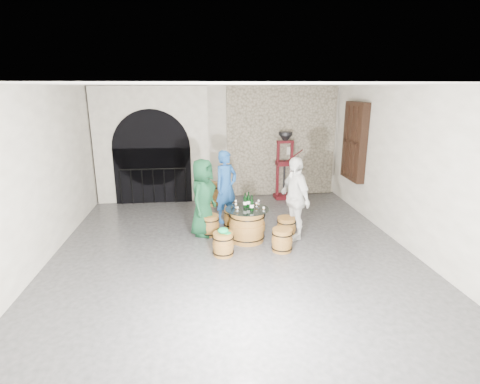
{
  "coord_description": "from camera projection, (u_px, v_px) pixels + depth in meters",
  "views": [
    {
      "loc": [
        -0.62,
        -6.85,
        3.16
      ],
      "look_at": [
        0.21,
        0.6,
        1.05
      ],
      "focal_mm": 28.0,
      "sensor_mm": 36.0,
      "label": 1
    }
  ],
  "objects": [
    {
      "name": "ground",
      "position": [
        233.0,
        251.0,
        7.48
      ],
      "size": [
        8.0,
        8.0,
        0.0
      ],
      "primitive_type": "plane",
      "color": "#2F2F32",
      "rests_on": "ground"
    },
    {
      "name": "wall_back",
      "position": [
        220.0,
        143.0,
        10.87
      ],
      "size": [
        8.0,
        0.0,
        8.0
      ],
      "primitive_type": "plane",
      "rotation": [
        1.57,
        0.0,
        0.0
      ],
      "color": "beige",
      "rests_on": "ground"
    },
    {
      "name": "wall_front",
      "position": [
        275.0,
        275.0,
        3.22
      ],
      "size": [
        8.0,
        0.0,
        8.0
      ],
      "primitive_type": "plane",
      "rotation": [
        -1.57,
        0.0,
        0.0
      ],
      "color": "beige",
      "rests_on": "ground"
    },
    {
      "name": "wall_left",
      "position": [
        37.0,
        178.0,
        6.67
      ],
      "size": [
        0.0,
        8.0,
        8.0
      ],
      "primitive_type": "plane",
      "rotation": [
        1.57,
        0.0,
        1.57
      ],
      "color": "beige",
      "rests_on": "ground"
    },
    {
      "name": "wall_right",
      "position": [
        408.0,
        168.0,
        7.42
      ],
      "size": [
        0.0,
        8.0,
        8.0
      ],
      "primitive_type": "plane",
      "rotation": [
        1.57,
        0.0,
        -1.57
      ],
      "color": "beige",
      "rests_on": "ground"
    },
    {
      "name": "ceiling",
      "position": [
        232.0,
        85.0,
        6.61
      ],
      "size": [
        8.0,
        8.0,
        0.0
      ],
      "primitive_type": "plane",
      "rotation": [
        3.14,
        0.0,
        0.0
      ],
      "color": "beige",
      "rests_on": "wall_back"
    },
    {
      "name": "stone_facing_panel",
      "position": [
        281.0,
        142.0,
        11.0
      ],
      "size": [
        3.2,
        0.12,
        3.18
      ],
      "primitive_type": "cube",
      "color": "gray",
      "rests_on": "ground"
    },
    {
      "name": "arched_opening",
      "position": [
        152.0,
        146.0,
        10.42
      ],
      "size": [
        3.1,
        0.6,
        3.19
      ],
      "color": "beige",
      "rests_on": "ground"
    },
    {
      "name": "shuttered_window",
      "position": [
        354.0,
        142.0,
        9.64
      ],
      "size": [
        0.23,
        1.1,
        2.0
      ],
      "color": "black",
      "rests_on": "wall_right"
    },
    {
      "name": "barrel_table",
      "position": [
        247.0,
        225.0,
        7.89
      ],
      "size": [
        0.92,
        0.92,
        0.71
      ],
      "color": "brown",
      "rests_on": "ground"
    },
    {
      "name": "barrel_stool_left",
      "position": [
        210.0,
        225.0,
        8.22
      ],
      "size": [
        0.42,
        0.42,
        0.46
      ],
      "color": "brown",
      "rests_on": "ground"
    },
    {
      "name": "barrel_stool_far",
      "position": [
        233.0,
        218.0,
        8.7
      ],
      "size": [
        0.42,
        0.42,
        0.46
      ],
      "color": "brown",
      "rests_on": "ground"
    },
    {
      "name": "barrel_stool_right",
      "position": [
        286.0,
        228.0,
        8.07
      ],
      "size": [
        0.42,
        0.42,
        0.46
      ],
      "color": "brown",
      "rests_on": "ground"
    },
    {
      "name": "barrel_stool_near_right",
      "position": [
        282.0,
        240.0,
        7.42
      ],
      "size": [
        0.42,
        0.42,
        0.46
      ],
      "color": "brown",
      "rests_on": "ground"
    },
    {
      "name": "barrel_stool_near_left",
      "position": [
        223.0,
        244.0,
        7.23
      ],
      "size": [
        0.42,
        0.42,
        0.46
      ],
      "color": "brown",
      "rests_on": "ground"
    },
    {
      "name": "green_cap",
      "position": [
        223.0,
        231.0,
        7.16
      ],
      "size": [
        0.25,
        0.21,
        0.11
      ],
      "color": "#0D954C",
      "rests_on": "barrel_stool_near_left"
    },
    {
      "name": "person_green",
      "position": [
        203.0,
        197.0,
        8.1
      ],
      "size": [
        0.84,
        0.98,
        1.7
      ],
      "primitive_type": "imported",
      "rotation": [
        0.0,
        0.0,
        1.13
      ],
      "color": "#103B22",
      "rests_on": "ground"
    },
    {
      "name": "person_blue",
      "position": [
        226.0,
        187.0,
        8.91
      ],
      "size": [
        0.75,
        0.71,
        1.73
      ],
      "primitive_type": "imported",
      "rotation": [
        0.0,
        0.0,
        0.65
      ],
      "color": "#1A4B92",
      "rests_on": "ground"
    },
    {
      "name": "person_white",
      "position": [
        295.0,
        198.0,
        7.92
      ],
      "size": [
        0.7,
        1.12,
        1.78
      ],
      "primitive_type": "imported",
      "rotation": [
        0.0,
        0.0,
        -1.29
      ],
      "color": "silver",
      "rests_on": "ground"
    },
    {
      "name": "wine_bottle_left",
      "position": [
        245.0,
        202.0,
        7.84
      ],
      "size": [
        0.08,
        0.08,
        0.32
      ],
      "color": "black",
      "rests_on": "barrel_table"
    },
    {
      "name": "wine_bottle_center",
      "position": [
        252.0,
        205.0,
        7.65
      ],
      "size": [
        0.08,
        0.08,
        0.32
      ],
      "color": "black",
      "rests_on": "barrel_table"
    },
    {
      "name": "wine_bottle_right",
      "position": [
        249.0,
        201.0,
        7.89
      ],
      "size": [
        0.08,
        0.08,
        0.32
      ],
      "color": "black",
      "rests_on": "barrel_table"
    },
    {
      "name": "tasting_glass_a",
      "position": [
        238.0,
        209.0,
        7.63
      ],
      "size": [
        0.05,
        0.05,
        0.1
      ],
      "primitive_type": null,
      "color": "#AE6621",
      "rests_on": "barrel_table"
    },
    {
      "name": "tasting_glass_b",
      "position": [
        257.0,
        205.0,
        7.92
      ],
      "size": [
        0.05,
        0.05,
        0.1
      ],
      "primitive_type": null,
      "color": "#AE6621",
      "rests_on": "barrel_table"
    },
    {
      "name": "tasting_glass_c",
      "position": [
        236.0,
        202.0,
        8.08
      ],
      "size": [
        0.05,
        0.05,
        0.1
      ],
      "primitive_type": null,
      "color": "#AE6621",
      "rests_on": "barrel_table"
    },
    {
      "name": "tasting_glass_d",
      "position": [
        259.0,
        202.0,
        8.09
      ],
      "size": [
        0.05,
        0.05,
        0.1
      ],
      "primitive_type": null,
      "color": "#AE6621",
      "rests_on": "barrel_table"
    },
    {
      "name": "tasting_glass_e",
      "position": [
        264.0,
        209.0,
        7.62
      ],
      "size": [
        0.05,
        0.05,
        0.1
      ],
      "primitive_type": null,
      "color": "#AE6621",
      "rests_on": "barrel_table"
    },
    {
      "name": "tasting_glass_f",
      "position": [
        236.0,
        205.0,
        7.87
      ],
      "size": [
        0.05,
        0.05,
        0.1
      ],
      "primitive_type": null,
      "color": "#AE6621",
      "rests_on": "barrel_table"
    },
    {
      "name": "side_barrel",
      "position": [
        210.0,
        194.0,
        10.33
      ],
      "size": [
        0.47,
        0.47,
        0.62
      ],
      "rotation": [
        0.0,
        0.0,
        -0.32
      ],
      "color": "brown",
      "rests_on": "ground"
    },
    {
      "name": "corking_press",
      "position": [
        285.0,
        160.0,
        10.73
      ],
      "size": [
        0.81,
        0.47,
        1.94
      ],
      "rotation": [
        0.0,
        0.0,
        0.08
      ],
      "color": "#460B13",
      "rests_on": "ground"
    },
    {
      "name": "control_box",
      "position": [
        290.0,
        151.0,
        11.02
      ],
      "size": [
        0.18,
        0.1,
        0.22
      ],
      "primitive_type": "cube",
      "color": "silver",
      "rests_on": "wall_back"
    }
  ]
}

